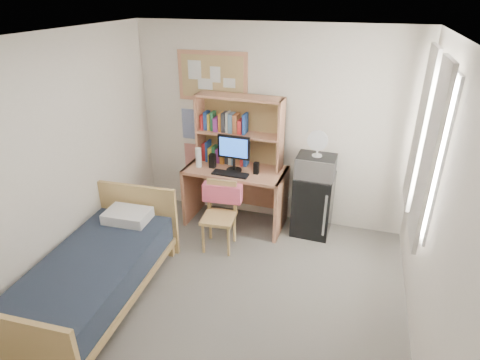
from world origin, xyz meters
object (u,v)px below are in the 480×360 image
(desk, at_px, (236,196))
(speaker_left, at_px, (212,161))
(bed, at_px, (95,280))
(desk_chair, at_px, (219,217))
(microwave, at_px, (316,166))
(monitor, at_px, (234,154))
(mini_fridge, at_px, (313,204))
(speaker_right, at_px, (256,168))
(desk_fan, at_px, (318,144))
(bulletin_board, at_px, (212,77))

(desk, xyz_separation_m, speaker_left, (-0.30, -0.05, 0.50))
(desk, bearing_deg, speaker_left, -168.69)
(desk, relative_size, bed, 0.68)
(desk_chair, relative_size, microwave, 1.81)
(desk, xyz_separation_m, monitor, (-0.00, -0.06, 0.63))
(bed, bearing_deg, mini_fridge, 43.12)
(speaker_right, bearing_deg, desk_fan, 13.16)
(desk, distance_m, desk_chair, 0.62)
(speaker_right, bearing_deg, desk_chair, -118.03)
(speaker_right, bearing_deg, bulletin_board, 152.78)
(bed, distance_m, monitor, 2.18)
(monitor, bearing_deg, bulletin_board, 138.71)
(bulletin_board, distance_m, speaker_right, 1.31)
(desk_chair, bearing_deg, speaker_left, 111.25)
(monitor, bearing_deg, mini_fridge, 10.47)
(bulletin_board, xyz_separation_m, speaker_right, (0.71, -0.40, -1.03))
(speaker_left, height_order, speaker_right, speaker_left)
(desk_fan, bearing_deg, microwave, 0.00)
(desk, distance_m, microwave, 1.16)
(bulletin_board, xyz_separation_m, speaker_left, (0.11, -0.38, -1.01))
(bed, height_order, speaker_left, speaker_left)
(desk_chair, bearing_deg, speaker_right, 54.75)
(monitor, xyz_separation_m, microwave, (1.03, 0.13, -0.09))
(desk_chair, distance_m, desk_fan, 1.49)
(monitor, xyz_separation_m, desk_fan, (1.03, 0.13, 0.20))
(bed, bearing_deg, microwave, 42.84)
(speaker_right, bearing_deg, speaker_left, -180.00)
(microwave, bearing_deg, desk_fan, 0.00)
(speaker_left, bearing_deg, microwave, 7.28)
(mini_fridge, bearing_deg, bed, -132.08)
(bed, relative_size, microwave, 4.07)
(speaker_right, xyz_separation_m, microwave, (0.73, 0.14, 0.06))
(bed, relative_size, speaker_right, 12.52)
(desk_chair, xyz_separation_m, speaker_left, (-0.28, 0.57, 0.48))
(desk_fan, bearing_deg, bulletin_board, 171.95)
(mini_fridge, bearing_deg, monitor, -169.56)
(bulletin_board, relative_size, speaker_left, 5.06)
(desk, height_order, speaker_left, speaker_left)
(microwave, relative_size, desk_fan, 1.55)
(desk, relative_size, mini_fridge, 1.60)
(desk_fan, bearing_deg, desk_chair, -144.51)
(bed, bearing_deg, bulletin_board, 74.87)
(monitor, distance_m, speaker_right, 0.34)
(monitor, bearing_deg, desk, 90.00)
(speaker_left, distance_m, speaker_right, 0.60)
(bulletin_board, height_order, desk_chair, bulletin_board)
(desk, relative_size, monitor, 2.88)
(monitor, bearing_deg, desk_fan, 9.38)
(desk, bearing_deg, desk_chair, -89.75)
(bed, xyz_separation_m, monitor, (0.91, 1.83, 0.78))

